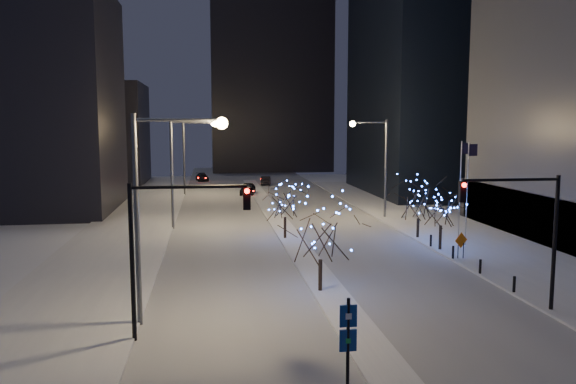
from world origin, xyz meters
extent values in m
plane|color=white|center=(0.00, 0.00, 0.00)|extent=(160.00, 160.00, 0.00)
cube|color=#ABB0BA|center=(0.00, 35.00, 0.01)|extent=(20.00, 130.00, 0.02)
cube|color=silver|center=(0.00, 30.00, 0.07)|extent=(2.00, 80.00, 0.15)
cube|color=silver|center=(15.00, 20.00, 0.07)|extent=(10.00, 90.00, 0.15)
cube|color=silver|center=(-14.00, 20.00, 0.07)|extent=(8.00, 90.00, 0.15)
cube|color=black|center=(-28.00, 40.00, 12.00)|extent=(22.00, 18.00, 24.00)
cube|color=black|center=(-26.00, 70.00, 8.00)|extent=(18.00, 16.00, 16.00)
cube|color=black|center=(6.00, 92.00, 21.00)|extent=(24.00, 14.00, 42.00)
cylinder|color=#595E66|center=(-10.00, 2.00, 5.00)|extent=(0.24, 0.24, 10.00)
cylinder|color=#595E66|center=(-8.00, 2.00, 9.70)|extent=(4.00, 0.16, 0.16)
sphere|color=#FFC87F|center=(-6.00, 2.00, 9.55)|extent=(0.56, 0.56, 0.56)
cylinder|color=#595E66|center=(-10.00, 27.00, 5.00)|extent=(0.24, 0.24, 10.00)
cylinder|color=#595E66|center=(-8.00, 27.00, 9.70)|extent=(4.00, 0.16, 0.16)
sphere|color=#FFC87F|center=(-6.00, 27.00, 9.55)|extent=(0.56, 0.56, 0.56)
cylinder|color=#595E66|center=(-10.00, 52.00, 5.00)|extent=(0.24, 0.24, 10.00)
cylinder|color=#595E66|center=(-8.00, 52.00, 9.70)|extent=(4.00, 0.16, 0.16)
sphere|color=#FFC87F|center=(-6.00, 52.00, 9.55)|extent=(0.56, 0.56, 0.56)
cylinder|color=#595E66|center=(11.00, 30.00, 5.00)|extent=(0.24, 0.24, 10.00)
cylinder|color=#595E66|center=(9.25, 30.00, 9.70)|extent=(3.50, 0.16, 0.16)
sphere|color=#FFC87F|center=(7.50, 30.00, 9.55)|extent=(0.56, 0.56, 0.56)
cylinder|color=black|center=(-10.00, 0.00, 3.50)|extent=(0.20, 0.20, 7.00)
cylinder|color=black|center=(-7.50, 0.00, 6.80)|extent=(5.00, 0.14, 0.14)
cube|color=black|center=(-5.00, 0.00, 6.25)|extent=(0.32, 0.28, 1.00)
sphere|color=#FF0C05|center=(-5.00, -0.18, 6.60)|extent=(0.22, 0.22, 0.22)
cylinder|color=black|center=(10.50, 1.00, 3.50)|extent=(0.20, 0.20, 7.00)
cylinder|color=black|center=(8.00, 1.00, 6.80)|extent=(5.00, 0.14, 0.14)
cube|color=black|center=(5.50, 1.00, 6.25)|extent=(0.32, 0.28, 1.00)
sphere|color=#FF0C05|center=(5.50, 0.82, 6.60)|extent=(0.22, 0.22, 0.22)
cylinder|color=silver|center=(13.00, 16.00, 4.15)|extent=(0.10, 0.10, 8.00)
cube|color=black|center=(13.35, 16.00, 7.55)|extent=(0.70, 0.03, 0.90)
cylinder|color=silver|center=(13.60, 18.50, 4.15)|extent=(0.10, 0.10, 8.00)
cube|color=black|center=(13.95, 18.50, 7.55)|extent=(0.70, 0.03, 0.90)
cylinder|color=black|center=(10.20, 4.00, 0.60)|extent=(0.16, 0.16, 0.90)
cylinder|color=black|center=(10.20, 8.00, 0.60)|extent=(0.16, 0.16, 0.90)
cylinder|color=black|center=(10.20, 12.00, 0.60)|extent=(0.16, 0.16, 0.90)
cylinder|color=black|center=(10.20, 16.00, 0.60)|extent=(0.16, 0.16, 0.90)
imported|color=black|center=(-1.50, 51.37, 0.81)|extent=(2.69, 4.99, 1.61)
imported|color=black|center=(2.18, 63.40, 0.67)|extent=(2.04, 4.25, 1.34)
imported|color=black|center=(-7.89, 70.78, 0.64)|extent=(2.48, 4.66, 1.29)
cylinder|color=black|center=(-0.50, 5.86, 1.04)|extent=(0.22, 0.22, 1.77)
cylinder|color=black|center=(-0.50, 20.80, 1.02)|extent=(0.22, 0.22, 1.74)
cylinder|color=black|center=(10.50, 14.95, 1.05)|extent=(0.22, 0.22, 1.81)
cylinder|color=black|center=(10.50, 19.56, 0.94)|extent=(0.22, 0.22, 1.57)
cylinder|color=black|center=(-1.87, -6.00, 1.74)|extent=(0.12, 0.12, 3.47)
cube|color=navy|center=(-1.87, -6.00, 2.83)|extent=(0.61, 0.08, 0.79)
cube|color=navy|center=(-1.87, -6.00, 1.93)|extent=(0.61, 0.08, 0.79)
cylinder|color=black|center=(10.56, 11.99, 0.70)|extent=(0.06, 0.06, 1.09)
cylinder|color=black|center=(10.96, 11.99, 0.70)|extent=(0.06, 0.06, 1.09)
cube|color=orange|center=(10.76, 11.99, 1.44)|extent=(1.07, 0.42, 1.12)
camera|label=1|loc=(-6.59, -24.49, 9.49)|focal=35.00mm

